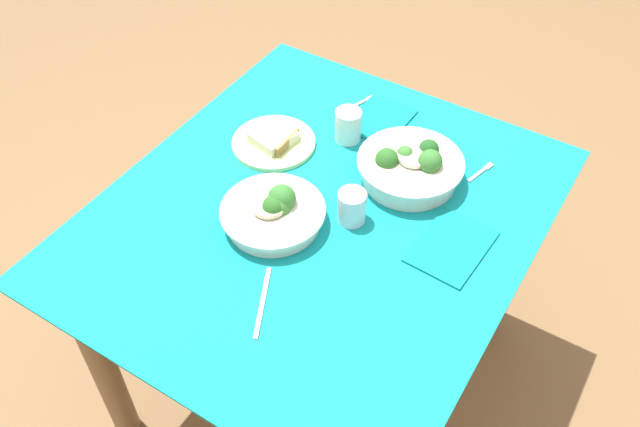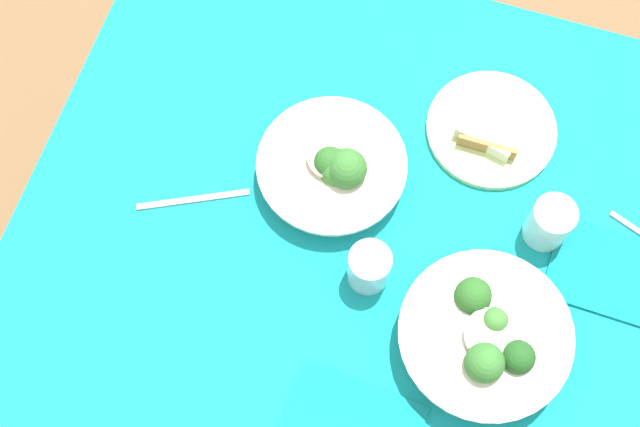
% 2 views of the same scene
% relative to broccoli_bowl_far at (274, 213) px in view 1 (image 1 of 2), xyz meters
% --- Properties ---
extents(ground_plane, '(6.00, 6.00, 0.00)m').
position_rel_broccoli_bowl_far_xyz_m(ground_plane, '(0.08, -0.07, -0.75)').
color(ground_plane, brown).
extents(dining_table, '(1.12, 0.97, 0.72)m').
position_rel_broccoli_bowl_far_xyz_m(dining_table, '(0.08, -0.07, -0.15)').
color(dining_table, teal).
rests_on(dining_table, ground_plane).
extents(broccoli_bowl_far, '(0.25, 0.25, 0.09)m').
position_rel_broccoli_bowl_far_xyz_m(broccoli_bowl_far, '(0.00, 0.00, 0.00)').
color(broccoli_bowl_far, silver).
rests_on(broccoli_bowl_far, dining_table).
extents(broccoli_bowl_near, '(0.26, 0.26, 0.10)m').
position_rel_broccoli_bowl_far_xyz_m(broccoli_bowl_near, '(0.30, -0.20, 0.01)').
color(broccoli_bowl_near, silver).
rests_on(broccoli_bowl_near, dining_table).
extents(bread_side_plate, '(0.22, 0.22, 0.04)m').
position_rel_broccoli_bowl_far_xyz_m(bread_side_plate, '(0.23, 0.16, -0.02)').
color(bread_side_plate, '#B7D684').
rests_on(bread_side_plate, dining_table).
extents(water_glass_center, '(0.07, 0.07, 0.08)m').
position_rel_broccoli_bowl_far_xyz_m(water_glass_center, '(0.10, -0.15, 0.01)').
color(water_glass_center, silver).
rests_on(water_glass_center, dining_table).
extents(water_glass_side, '(0.07, 0.07, 0.09)m').
position_rel_broccoli_bowl_far_xyz_m(water_glass_side, '(0.35, 0.01, 0.01)').
color(water_glass_side, silver).
rests_on(water_glass_side, dining_table).
extents(fork_by_far_bowl, '(0.09, 0.03, 0.00)m').
position_rel_broccoli_bowl_far_xyz_m(fork_by_far_bowl, '(0.42, -0.34, -0.03)').
color(fork_by_far_bowl, '#B7B7BC').
rests_on(fork_by_far_bowl, dining_table).
extents(fork_by_near_bowl, '(0.11, 0.05, 0.00)m').
position_rel_broccoli_bowl_far_xyz_m(fork_by_near_bowl, '(0.51, 0.05, -0.03)').
color(fork_by_near_bowl, '#B7B7BC').
rests_on(fork_by_near_bowl, dining_table).
extents(table_knife_left, '(0.17, 0.09, 0.00)m').
position_rel_broccoli_bowl_far_xyz_m(table_knife_left, '(-0.21, -0.11, -0.03)').
color(table_knife_left, '#B7B7BC').
rests_on(table_knife_left, dining_table).
extents(napkin_folded_upper, '(0.18, 0.15, 0.01)m').
position_rel_broccoli_bowl_far_xyz_m(napkin_folded_upper, '(0.46, -0.03, -0.03)').
color(napkin_folded_upper, '#0F777D').
rests_on(napkin_folded_upper, dining_table).
extents(napkin_folded_lower, '(0.21, 0.16, 0.01)m').
position_rel_broccoli_bowl_far_xyz_m(napkin_folded_lower, '(0.15, -0.38, -0.03)').
color(napkin_folded_lower, '#0F777D').
rests_on(napkin_folded_lower, dining_table).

